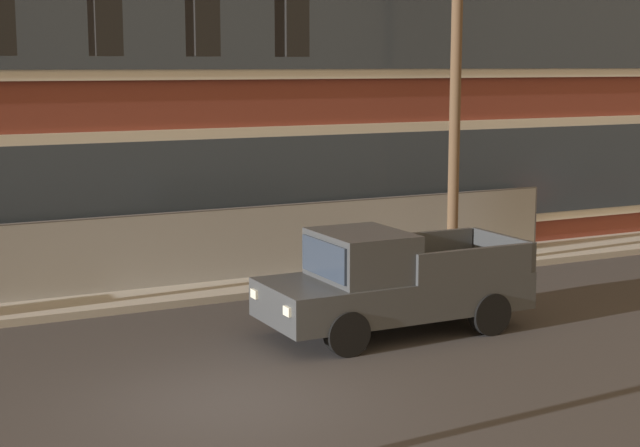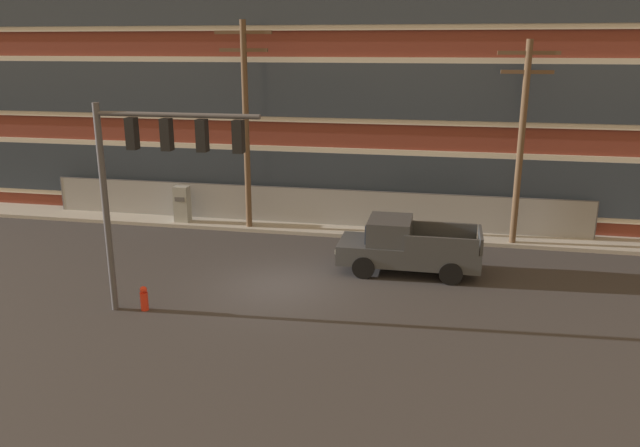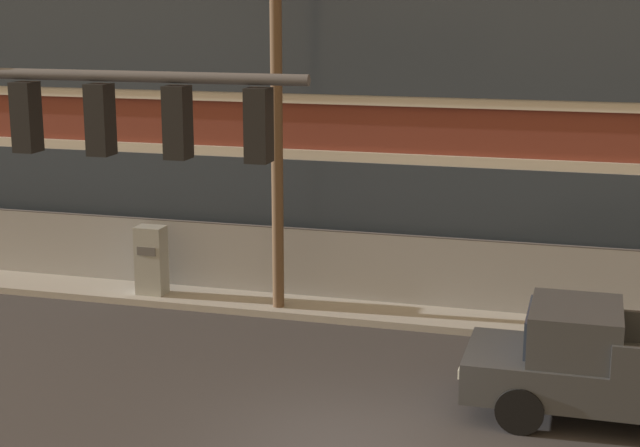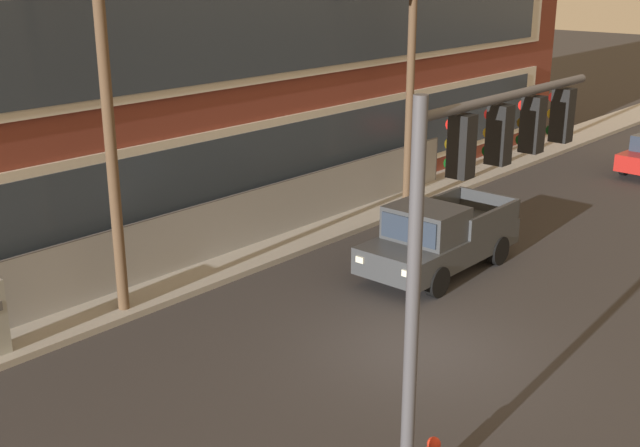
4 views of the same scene
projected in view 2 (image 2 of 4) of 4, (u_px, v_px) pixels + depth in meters
name	position (u px, v px, depth m)	size (l,w,h in m)	color
ground_plane	(279.00, 286.00, 21.18)	(160.00, 160.00, 0.00)	#333030
sidewalk_building_side	(320.00, 228.00, 27.65)	(80.00, 2.05, 0.16)	#9E9B93
brick_mill_building	(358.00, 44.00, 31.22)	(42.51, 11.05, 15.90)	brown
chain_link_fence	(307.00, 207.00, 27.90)	(24.41, 0.06, 1.79)	gray
traffic_signal_mast	(153.00, 161.00, 17.75)	(4.94, 0.43, 6.33)	#4C4C51
pickup_truck_dark_grey	(406.00, 247.00, 22.29)	(5.05, 2.12, 1.96)	#383A3D
utility_pole_near_corner	(246.00, 118.00, 26.34)	(2.42, 0.26, 8.89)	brown
utility_pole_midblock	(522.00, 136.00, 24.21)	(2.28, 0.26, 8.11)	brown
electrical_cabinet	(182.00, 206.00, 28.20)	(0.66, 0.52, 1.79)	#939993
fire_hydrant	(144.00, 298.00, 19.19)	(0.24, 0.24, 0.78)	red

